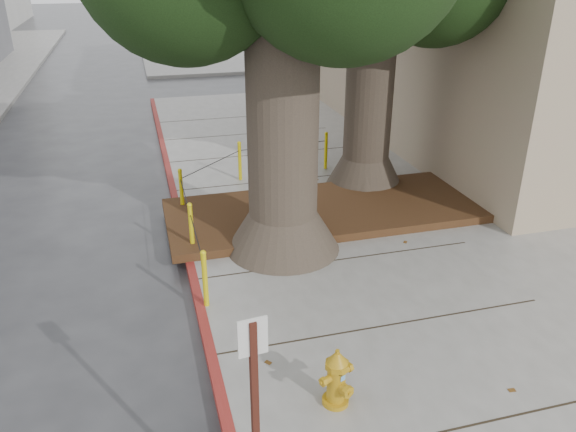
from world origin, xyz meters
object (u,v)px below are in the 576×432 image
at_px(fire_hydrant, 337,378).
at_px(car_silver, 298,71).
at_px(signpost, 256,425).
at_px(car_red, 414,56).

distance_m(fire_hydrant, car_silver, 18.94).
height_order(signpost, car_red, signpost).
xyz_separation_m(fire_hydrant, car_red, (11.56, 20.93, 0.02)).
xyz_separation_m(fire_hydrant, signpost, (-1.24, -1.41, 0.98)).
bearing_deg(car_silver, fire_hydrant, 158.53).
relative_size(car_silver, car_red, 1.09).
bearing_deg(fire_hydrant, signpost, -153.81).
relative_size(signpost, car_silver, 0.66).
xyz_separation_m(signpost, car_red, (12.80, 22.34, -0.95)).
relative_size(signpost, car_red, 0.72).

